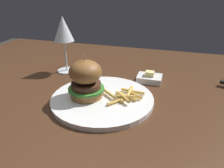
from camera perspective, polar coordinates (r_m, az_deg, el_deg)
name	(u,v)px	position (r m, az deg, el deg)	size (l,w,h in m)	color
dining_table	(112,104)	(0.77, -0.06, -5.32)	(1.45, 0.92, 0.74)	#472B19
main_plate	(102,99)	(0.63, -2.52, -3.92)	(0.29, 0.29, 0.01)	white
burger_sandwich	(86,79)	(0.61, -6.89, 1.26)	(0.10, 0.10, 0.13)	#9E6B38
fries_pile	(125,95)	(0.62, 3.32, -2.96)	(0.13, 0.11, 0.02)	gold
wine_glass	(63,31)	(0.82, -12.60, 13.41)	(0.07, 0.07, 0.21)	silver
butter_dish	(149,78)	(0.77, 9.75, 1.58)	(0.08, 0.07, 0.04)	white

